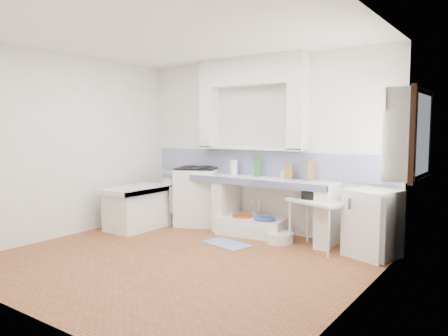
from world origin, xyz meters
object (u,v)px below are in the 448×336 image
Objects in this scene: side_table at (317,225)px; fridge at (373,223)px; stove at (197,197)px; sink at (252,227)px.

fridge is at bearing 27.82° from side_table.
side_table is 0.93× the size of fridge.
stove is 0.93× the size of sink.
stove is 2.34m from side_table.
sink is 1.28× the size of side_table.
stove is 1.10× the size of fridge.
side_table is (1.16, -0.18, 0.22)m from sink.
side_table reaches higher than sink.
sink is 1.20m from side_table.
stove reaches higher than side_table.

